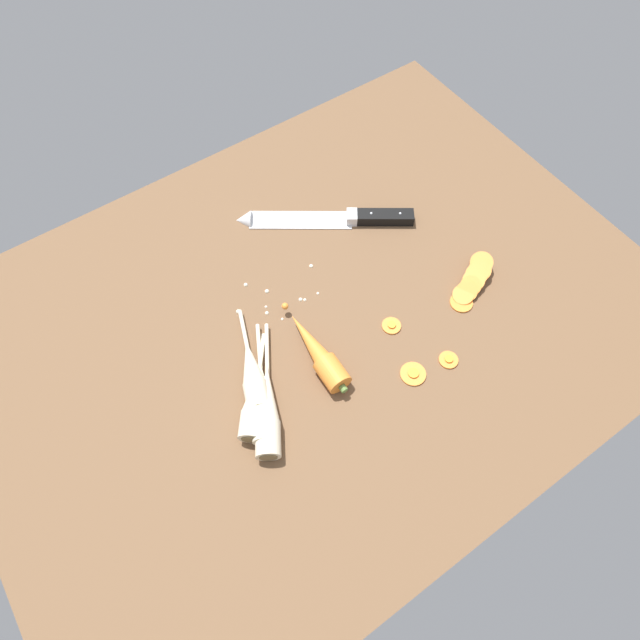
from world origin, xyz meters
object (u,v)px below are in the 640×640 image
object	(u,v)px
carrot_slice_stack	(472,282)
parsnip_front	(262,400)
carrot_slice_stray_near	(413,373)
carrot_slice_stray_mid	(449,359)
chefs_knife	(322,218)
whole_carrot	(318,353)
carrot_slice_stray_far	(392,325)
parsnip_back	(268,410)
parsnip_mid_right	(255,402)
parsnip_mid_left	(253,374)

from	to	relation	value
carrot_slice_stack	parsnip_front	bearing A→B (deg)	177.58
carrot_slice_stray_near	carrot_slice_stray_mid	size ratio (longest dim) A/B	1.32
chefs_knife	carrot_slice_stray_mid	world-z (taller)	chefs_knife
whole_carrot	parsnip_front	distance (cm)	12.20
chefs_knife	carrot_slice_stray_far	distance (cm)	26.70
chefs_knife	parsnip_back	distance (cm)	40.96
chefs_knife	carrot_slice_stack	bearing A→B (deg)	-64.04
parsnip_mid_right	carrot_slice_stray_near	world-z (taller)	parsnip_mid_right
parsnip_mid_left	carrot_slice_stack	size ratio (longest dim) A/B	1.57
chefs_knife	parsnip_front	world-z (taller)	parsnip_front
parsnip_mid_right	parsnip_back	xyz separation A→B (cm)	(1.01, -2.21, -0.00)
parsnip_front	carrot_slice_stack	world-z (taller)	parsnip_front
parsnip_back	carrot_slice_stack	xyz separation A→B (cm)	(43.50, -0.02, -0.75)
parsnip_mid_right	carrot_slice_stray_mid	size ratio (longest dim) A/B	4.96
parsnip_mid_right	carrot_slice_stray_near	xyz separation A→B (cm)	(24.63, -9.99, -1.62)
carrot_slice_stray_mid	carrot_slice_stray_far	distance (cm)	11.38
parsnip_front	parsnip_mid_right	world-z (taller)	same
parsnip_back	carrot_slice_stray_far	xyz separation A→B (cm)	(26.35, 1.55, -1.62)
chefs_knife	carrot_slice_stray_near	distance (cm)	36.33
chefs_knife	parsnip_front	xyz separation A→B (cm)	(-29.68, -26.20, 1.33)
chefs_knife	carrot_slice_stray_mid	bearing A→B (deg)	-89.44
parsnip_mid_left	carrot_slice_stray_far	distance (cm)	25.65
whole_carrot	parsnip_mid_left	xyz separation A→B (cm)	(-10.95, 2.91, -0.12)
parsnip_front	carrot_slice_stray_near	xyz separation A→B (cm)	(23.45, -9.59, -1.62)
whole_carrot	parsnip_front	size ratio (longest dim) A/B	0.98
parsnip_mid_left	parsnip_front	bearing A→B (deg)	-102.73
whole_carrot	parsnip_mid_right	distance (cm)	13.31
parsnip_mid_left	carrot_slice_stack	xyz separation A→B (cm)	(42.24, -6.66, -0.75)
carrot_slice_stray_near	whole_carrot	bearing A→B (deg)	134.75
parsnip_front	carrot_slice_stray_near	size ratio (longest dim) A/B	4.58
parsnip_back	carrot_slice_stack	distance (cm)	43.50
carrot_slice_stray_mid	carrot_slice_stray_near	bearing A→B (deg)	168.14
whole_carrot	carrot_slice_stray_near	world-z (taller)	whole_carrot
whole_carrot	carrot_slice_stray_mid	world-z (taller)	whole_carrot
parsnip_front	carrot_slice_stray_mid	distance (cm)	32.03
chefs_knife	parsnip_mid_right	size ratio (longest dim) A/B	1.86
whole_carrot	parsnip_mid_right	world-z (taller)	whole_carrot
parsnip_front	parsnip_mid_left	distance (cm)	4.96
parsnip_front	carrot_slice_stack	xyz separation A→B (cm)	(43.33, -1.83, -0.75)
carrot_slice_stray_far	whole_carrot	bearing A→B (deg)	171.21
chefs_knife	whole_carrot	distance (cm)	30.05
chefs_knife	parsnip_mid_left	xyz separation A→B (cm)	(-28.59, -21.37, 1.33)
carrot_slice_stray_mid	parsnip_back	bearing A→B (deg)	163.13
chefs_knife	parsnip_back	xyz separation A→B (cm)	(-29.85, -28.01, 1.33)
whole_carrot	parsnip_front	world-z (taller)	whole_carrot
whole_carrot	parsnip_back	world-z (taller)	whole_carrot
carrot_slice_stack	carrot_slice_stray_near	world-z (taller)	carrot_slice_stack
parsnip_front	carrot_slice_stray_near	world-z (taller)	parsnip_front
parsnip_front	parsnip_mid_left	size ratio (longest dim) A/B	1.06
parsnip_mid_left	carrot_slice_stray_near	xyz separation A→B (cm)	(22.36, -14.42, -1.62)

